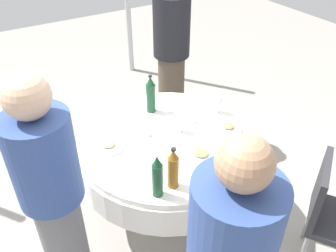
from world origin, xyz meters
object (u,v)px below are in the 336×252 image
object	(u,v)px
wine_glass_north	(179,121)
person_far	(54,199)
bottle_dark_green_near	(151,95)
person_near	(171,57)
plate_outer	(201,154)
wine_glass_right	(217,101)
dining_table	(168,154)
plate_east	(183,116)
wine_glass_west	(147,124)
chair_north	(331,211)
bottle_amber_far	(173,169)
bottle_dark_green_left	(157,176)
plate_rear	(108,145)
plate_inner	(228,127)

from	to	relation	value
wine_glass_north	person_far	xyz separation A→B (m)	(-0.28, 0.99, 0.00)
bottle_dark_green_near	person_near	world-z (taller)	person_near
plate_outer	wine_glass_right	bearing A→B (deg)	-48.48
dining_table	plate_outer	xyz separation A→B (m)	(-0.28, -0.08, 0.16)
dining_table	plate_east	distance (m)	0.33
wine_glass_north	plate_east	world-z (taller)	wine_glass_north
wine_glass_west	wine_glass_right	bearing A→B (deg)	-91.14
person_near	plate_east	bearing A→B (deg)	-82.68
bottle_dark_green_near	wine_glass_right	size ratio (longest dim) A/B	2.15
chair_north	bottle_amber_far	bearing A→B (deg)	-65.39
wine_glass_north	plate_outer	distance (m)	0.32
wine_glass_right	person_far	size ratio (longest dim) A/B	0.09
bottle_dark_green_left	person_near	distance (m)	1.66
plate_rear	plate_inner	xyz separation A→B (m)	(-0.27, -0.84, 0.00)
bottle_dark_green_near	wine_glass_right	world-z (taller)	bottle_dark_green_near
dining_table	bottle_amber_far	xyz separation A→B (m)	(-0.42, 0.22, 0.28)
chair_north	plate_rear	bearing A→B (deg)	-79.63
bottle_dark_green_left	chair_north	bearing A→B (deg)	-118.19
person_near	plate_rear	bearing A→B (deg)	-108.52
plate_outer	plate_east	distance (m)	0.47
bottle_dark_green_near	wine_glass_north	distance (m)	0.35
wine_glass_right	person_far	bearing A→B (deg)	103.87
person_near	wine_glass_right	bearing A→B (deg)	-64.03
plate_east	person_near	size ratio (longest dim) A/B	0.16
wine_glass_right	plate_rear	distance (m)	0.91
plate_rear	bottle_dark_green_left	bearing A→B (deg)	-173.07
bottle_amber_far	wine_glass_west	world-z (taller)	bottle_amber_far
plate_east	person_far	bearing A→B (deg)	110.57
chair_north	wine_glass_right	bearing A→B (deg)	-116.10
plate_east	person_far	distance (m)	1.20
wine_glass_right	person_near	bearing A→B (deg)	-7.16
wine_glass_west	person_far	xyz separation A→B (m)	(-0.35, 0.77, -0.01)
wine_glass_north	bottle_amber_far	bearing A→B (deg)	143.49
plate_east	dining_table	bearing A→B (deg)	124.92
dining_table	bottle_amber_far	size ratio (longest dim) A/B	4.59
plate_outer	plate_rear	bearing A→B (deg)	50.15
chair_north	wine_glass_north	bearing A→B (deg)	-95.27
wine_glass_right	plate_outer	distance (m)	0.56
wine_glass_west	chair_north	bearing A→B (deg)	-144.72
plate_inner	chair_north	xyz separation A→B (m)	(-0.82, -0.20, -0.23)
bottle_amber_far	wine_glass_right	bearing A→B (deg)	-54.79
bottle_dark_green_left	wine_glass_north	xyz separation A→B (m)	(0.46, -0.45, -0.05)
bottle_dark_green_near	chair_north	bearing A→B (deg)	-156.91
plate_east	plate_inner	bearing A→B (deg)	-147.12
bottle_dark_green_near	person_near	size ratio (longest dim) A/B	0.19
bottle_dark_green_left	plate_outer	size ratio (longest dim) A/B	1.19
wine_glass_north	chair_north	world-z (taller)	wine_glass_north
wine_glass_north	person_near	world-z (taller)	person_near
wine_glass_north	person_far	distance (m)	1.03
bottle_amber_far	person_far	distance (m)	0.68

